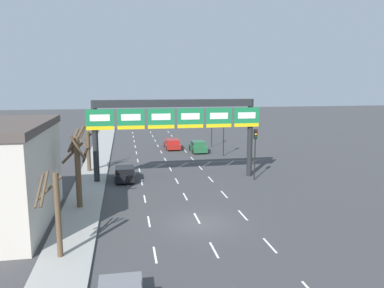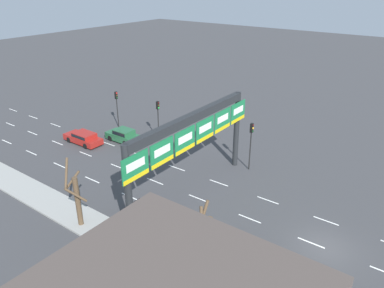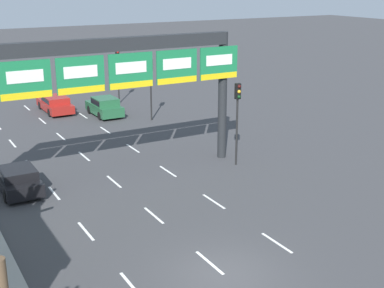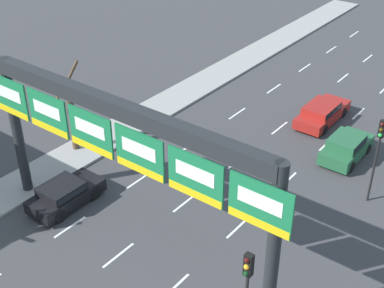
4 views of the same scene
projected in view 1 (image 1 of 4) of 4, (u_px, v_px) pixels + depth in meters
The scene contains 13 objects.
ground_plane at pixel (200, 224), 24.79m from camera, with size 220.00×220.00×0.00m, color #3D3D3F.
sidewalk_left at pixel (75, 231), 23.37m from camera, with size 2.80×110.00×0.15m.
lane_dashes at pixel (173, 174), 37.89m from camera, with size 6.72×67.00×0.01m.
sign_gantry at pixel (175, 118), 35.11m from camera, with size 16.30×0.70×7.65m.
car_green at pixel (198, 146), 49.91m from camera, with size 1.88×4.06×1.50m.
car_black at pixel (125, 173), 35.57m from camera, with size 1.87×3.99×1.33m.
car_red at pixel (172, 143), 52.54m from camera, with size 1.91×4.88×1.34m.
traffic_light_near_gantry at pixel (255, 144), 35.24m from camera, with size 0.30×0.35×4.89m.
traffic_light_mid_block at pixel (224, 129), 46.86m from camera, with size 0.30×0.35×4.77m.
traffic_light_far_end at pixel (212, 124), 53.47m from camera, with size 0.30×0.35×4.69m.
tree_bare_closest at pixel (55, 210), 19.43m from camera, with size 1.20×1.85×4.57m.
tree_bare_second at pixel (78, 165), 27.27m from camera, with size 2.08×1.83×6.01m.
tree_bare_third at pixel (88, 148), 38.53m from camera, with size 1.85×1.95×5.48m.
Camera 1 is at (-4.72, -23.11, 9.30)m, focal length 35.00 mm.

